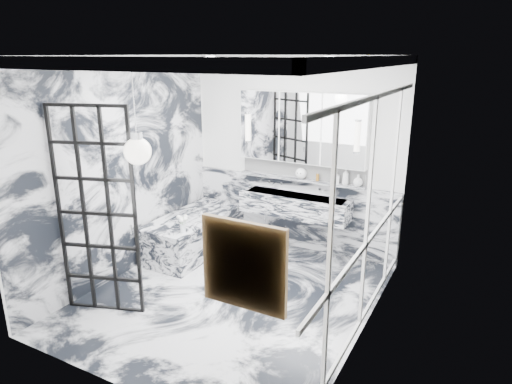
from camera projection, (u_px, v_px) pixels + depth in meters
The scene contains 25 objects.
floor at pixel (231, 296), 5.53m from camera, with size 3.60×3.60×0.00m, color silver.
ceiling at pixel (226, 55), 4.71m from camera, with size 3.60×3.60×0.00m, color white.
wall_back at pixel (293, 155), 6.63m from camera, with size 3.60×3.60×0.00m, color white.
wall_front at pixel (110, 241), 3.60m from camera, with size 3.60×3.60×0.00m, color white.
wall_left at pixel (122, 169), 5.84m from camera, with size 3.60×3.60×0.00m, color white.
wall_right at pixel (370, 207), 4.39m from camera, with size 3.60×3.60×0.00m, color white.
marble_clad_back at pixel (291, 212), 6.87m from camera, with size 3.18×0.05×1.05m, color silver.
marble_clad_left at pixel (124, 174), 5.85m from camera, with size 0.02×3.56×2.68m, color silver.
panel_molding at pixel (368, 217), 4.43m from camera, with size 0.03×3.40×2.30m, color white.
soap_bottle_a at pixel (346, 176), 6.24m from camera, with size 0.09×0.09×0.23m, color #8C5919.
soap_bottle_b at pixel (337, 177), 6.31m from camera, with size 0.08×0.08×0.17m, color #4C4C51.
soap_bottle_c at pixel (358, 180), 6.17m from camera, with size 0.13×0.13×0.16m, color silver.
face_pot at pixel (301, 174), 6.55m from camera, with size 0.16×0.16×0.16m, color white.
amber_bottle at pixel (317, 177), 6.45m from camera, with size 0.04×0.04×0.10m, color #8C5919.
flower_vase at pixel (183, 228), 6.01m from camera, with size 0.07×0.07×0.12m, color silver.
crittall_door at pixel (97, 214), 4.93m from camera, with size 0.88×0.04×2.32m, color black, non-canonical shape.
artwork at pixel (244, 265), 3.08m from camera, with size 0.54×0.05×0.54m, color #C98A14.
pendant_light at pixel (138, 151), 4.02m from camera, with size 0.24×0.24×0.24m, color white.
trough_sink at pixel (295, 205), 6.55m from camera, with size 1.60×0.45×0.30m, color silver.
ledge at pixel (300, 180), 6.59m from camera, with size 1.90×0.14×0.04m, color silver.
subway_tile at pixel (302, 170), 6.61m from camera, with size 1.90×0.03×0.23m, color white.
mirror_cabinet at pixel (302, 128), 6.38m from camera, with size 1.90×0.16×1.00m, color white.
sconce_left at pixel (248, 127), 6.68m from camera, with size 0.07×0.07×0.40m, color white.
sconce_right at pixel (357, 137), 5.94m from camera, with size 0.07×0.07×0.40m, color white.
bathtub at pixel (194, 233), 6.73m from camera, with size 0.75×1.65×0.55m, color silver.
Camera 1 is at (2.60, -4.19, 2.82)m, focal length 32.00 mm.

